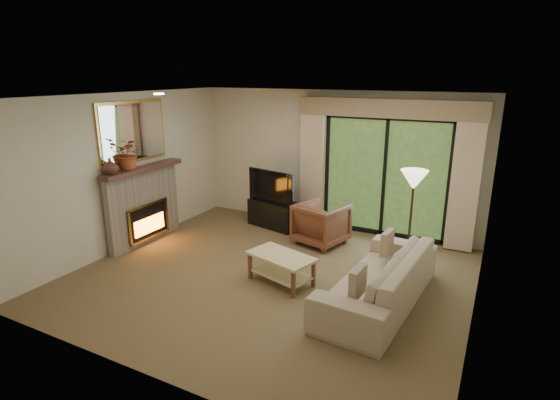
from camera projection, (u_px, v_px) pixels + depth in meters
The scene contains 22 objects.
floor at pixel (271, 276), 6.48m from camera, with size 5.50×5.50×0.00m, color brown.
ceiling at pixel (270, 97), 5.74m from camera, with size 5.50×5.50×0.00m, color silver.
wall_back at pixel (333, 161), 8.24m from camera, with size 5.00×5.00×0.00m, color beige.
wall_front at pixel (139, 256), 3.98m from camera, with size 5.00×5.00×0.00m, color beige.
wall_left at pixel (126, 172), 7.32m from camera, with size 5.00×5.00×0.00m, color beige.
wall_right at pixel (485, 221), 4.90m from camera, with size 5.00×5.00×0.00m, color beige.
fireplace at pixel (144, 205), 7.61m from camera, with size 0.24×1.70×1.37m, color gray, non-canonical shape.
mirror at pixel (133, 132), 7.29m from camera, with size 0.07×1.45×1.02m, color gold, non-canonical shape.
sliding_door at pixel (385, 177), 7.81m from camera, with size 2.26×0.10×2.16m, color black, non-canonical shape.
curtain_left at pixel (313, 166), 8.29m from camera, with size 0.45×0.18×2.35m, color #CFB493.
curtain_right at pixel (466, 181), 7.10m from camera, with size 0.45×0.18×2.35m, color #CFB493.
cornice at pixel (388, 108), 7.39m from camera, with size 3.20×0.24×0.32m, color #987B58.
media_console at pixel (275, 214), 8.49m from camera, with size 1.03×0.46×0.51m, color black.
tv at pixel (275, 186), 8.33m from camera, with size 1.08×0.14×0.62m, color black.
armchair at pixel (321, 224), 7.61m from camera, with size 0.78×0.81×0.73m, color brown.
sofa at pixel (379, 278), 5.67m from camera, with size 2.38×0.93×0.69m, color tan.
pillow_near at pixel (358, 282), 5.05m from camera, with size 0.09×0.35×0.35m, color #503929.
pillow_far at pixel (387, 243), 6.22m from camera, with size 0.09×0.35×0.35m, color #503929.
coffee_table at pixel (281, 269), 6.22m from camera, with size 0.95×0.52×0.43m, color #D6C485, non-canonical shape.
floor_lamp at pixel (410, 219), 6.64m from camera, with size 0.41×0.41×1.52m, color #EDE7C0, non-canonical shape.
vase at pixel (110, 166), 6.82m from camera, with size 0.24×0.24×0.25m, color #4A2B23.
branches at pixel (129, 154), 7.13m from camera, with size 0.46×0.40×0.51m, color #A64E25.
Camera 1 is at (2.83, -5.17, 2.92)m, focal length 28.00 mm.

